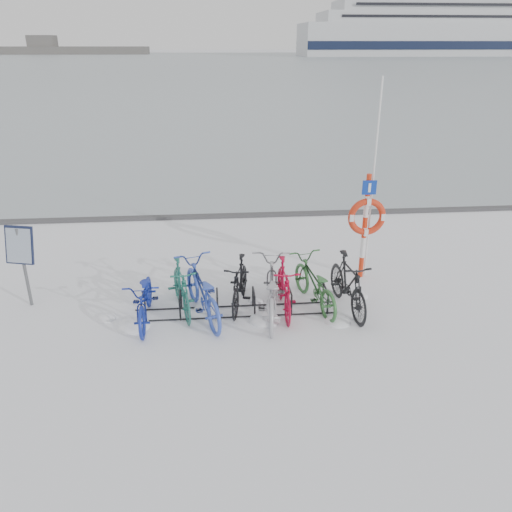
{
  "coord_description": "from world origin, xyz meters",
  "views": [
    {
      "loc": [
        -0.36,
        -8.69,
        4.93
      ],
      "look_at": [
        0.46,
        0.6,
        0.95
      ],
      "focal_mm": 35.0,
      "sensor_mm": 36.0,
      "label": 1
    }
  ],
  "objects_px": {
    "cruise_ferry": "(474,22)",
    "lifebuoy_station": "(367,217)",
    "bike_rack": "(236,304)",
    "info_board": "(20,250)"
  },
  "relations": [
    {
      "from": "bike_rack",
      "to": "cruise_ferry",
      "type": "bearing_deg",
      "value": 62.54
    },
    {
      "from": "bike_rack",
      "to": "lifebuoy_station",
      "type": "distance_m",
      "value": 3.48
    },
    {
      "from": "lifebuoy_station",
      "to": "cruise_ferry",
      "type": "relative_size",
      "value": 0.03
    },
    {
      "from": "cruise_ferry",
      "to": "lifebuoy_station",
      "type": "bearing_deg",
      "value": -116.98
    },
    {
      "from": "bike_rack",
      "to": "info_board",
      "type": "height_order",
      "value": "info_board"
    },
    {
      "from": "lifebuoy_station",
      "to": "bike_rack",
      "type": "bearing_deg",
      "value": -155.22
    },
    {
      "from": "bike_rack",
      "to": "info_board",
      "type": "xyz_separation_m",
      "value": [
        -4.15,
        0.65,
        1.05
      ]
    },
    {
      "from": "bike_rack",
      "to": "cruise_ferry",
      "type": "relative_size",
      "value": 0.03
    },
    {
      "from": "lifebuoy_station",
      "to": "cruise_ferry",
      "type": "xyz_separation_m",
      "value": [
        106.98,
        210.16,
        11.62
      ]
    },
    {
      "from": "bike_rack",
      "to": "lifebuoy_station",
      "type": "xyz_separation_m",
      "value": [
        2.94,
        1.36,
        1.28
      ]
    }
  ]
}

